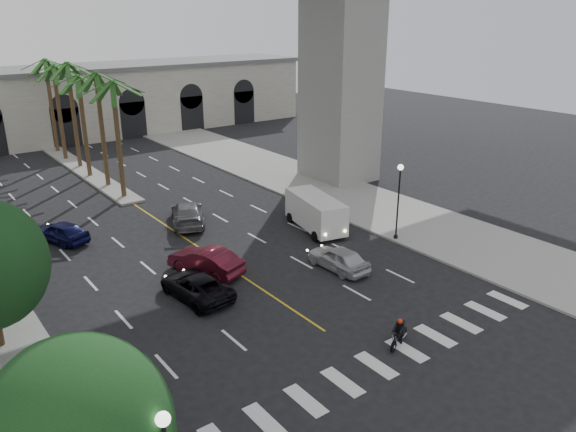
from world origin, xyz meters
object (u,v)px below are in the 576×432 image
object	(u,v)px
lamp_post_right	(399,195)
motorcycle_rider	(400,332)
car_c	(196,286)
traffic_signal_far	(92,378)
car_a	(339,258)
car_d	(187,213)
lamp_post_left_far	(0,236)
cargo_van	(316,212)
car_b	(206,261)
pedestrian_b	(47,420)
car_e	(61,232)

from	to	relation	value
lamp_post_right	motorcycle_rider	distance (m)	13.20
lamp_post_right	car_c	distance (m)	15.03
traffic_signal_far	car_a	world-z (taller)	traffic_signal_far
motorcycle_rider	car_d	bearing A→B (deg)	69.24
car_c	lamp_post_left_far	bearing A→B (deg)	-47.07
motorcycle_rider	car_c	distance (m)	11.22
car_c	cargo_van	distance (m)	12.30
lamp_post_left_far	car_a	world-z (taller)	lamp_post_left_far
car_b	lamp_post_right	bearing A→B (deg)	146.85
pedestrian_b	motorcycle_rider	bearing A→B (deg)	0.79
cargo_van	pedestrian_b	world-z (taller)	cargo_van
motorcycle_rider	car_b	world-z (taller)	car_b
lamp_post_right	car_b	world-z (taller)	lamp_post_right
lamp_post_left_far	car_b	size ratio (longest dim) A/B	1.10
car_b	car_c	xyz separation A→B (m)	(-1.89, -2.34, -0.12)
motorcycle_rider	cargo_van	xyz separation A→B (m)	(6.20, 13.73, 0.73)
traffic_signal_far	car_c	distance (m)	10.97
car_c	pedestrian_b	bearing A→B (deg)	30.26
car_d	car_c	bearing A→B (deg)	89.00
traffic_signal_far	lamp_post_left_far	bearing A→B (deg)	90.40
lamp_post_left_far	pedestrian_b	size ratio (longest dim) A/B	2.75
car_e	car_a	bearing A→B (deg)	108.05
pedestrian_b	lamp_post_left_far	bearing A→B (deg)	95.87
lamp_post_left_far	traffic_signal_far	distance (m)	14.52
car_a	car_b	xyz separation A→B (m)	(-6.71, 4.30, 0.07)
lamp_post_left_far	car_e	bearing A→B (deg)	50.35
traffic_signal_far	car_b	distance (m)	13.90
car_c	car_d	bearing A→B (deg)	-120.33
cargo_van	car_e	bearing A→B (deg)	162.91
motorcycle_rider	car_a	size ratio (longest dim) A/B	0.43
car_e	pedestrian_b	bearing A→B (deg)	50.79
lamp_post_left_far	pedestrian_b	world-z (taller)	lamp_post_left_far
lamp_post_right	cargo_van	xyz separation A→B (m)	(-3.15, 4.79, -1.86)
pedestrian_b	car_e	bearing A→B (deg)	84.95
car_b	cargo_van	bearing A→B (deg)	170.01
traffic_signal_far	pedestrian_b	size ratio (longest dim) A/B	1.88
car_d	cargo_van	world-z (taller)	cargo_van
car_d	cargo_van	bearing A→B (deg)	159.58
lamp_post_left_far	cargo_van	distance (m)	20.00
car_a	motorcycle_rider	bearing A→B (deg)	66.33
car_d	cargo_van	size ratio (longest dim) A/B	0.92
lamp_post_right	pedestrian_b	xyz separation A→B (m)	(-24.31, -5.97, -2.10)
motorcycle_rider	car_c	size ratio (longest dim) A/B	0.37
lamp_post_left_far	car_d	xyz separation A→B (m)	(12.90, 3.39, -2.41)
motorcycle_rider	car_a	xyz separation A→B (m)	(3.16, 7.85, 0.10)
lamp_post_left_far	lamp_post_right	xyz separation A→B (m)	(22.80, -8.00, 0.00)
cargo_van	pedestrian_b	size ratio (longest dim) A/B	3.12
cargo_van	car_a	bearing A→B (deg)	-105.18
traffic_signal_far	cargo_van	size ratio (longest dim) A/B	0.60
car_b	cargo_van	world-z (taller)	cargo_van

